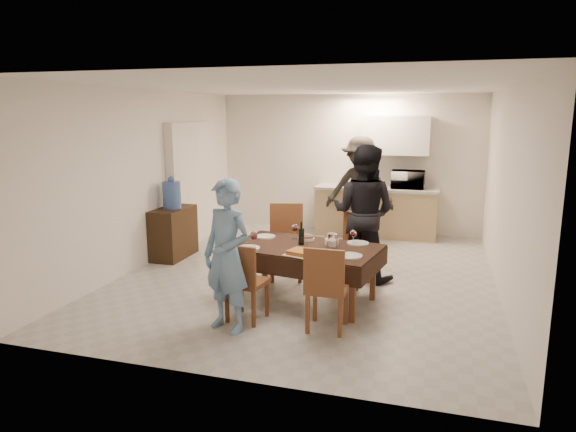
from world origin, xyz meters
name	(u,v)px	position (x,y,z in m)	size (l,w,h in m)	color
floor	(309,275)	(0.00, 0.00, 0.00)	(5.00, 6.00, 0.02)	#9D9C98
ceiling	(310,86)	(0.00, 0.00, 2.60)	(5.00, 6.00, 0.02)	white
wall_back	(348,163)	(0.00, 3.00, 1.30)	(5.00, 0.02, 2.60)	silver
wall_front	(220,232)	(0.00, -3.00, 1.30)	(5.00, 0.02, 2.60)	silver
wall_left	(148,177)	(-2.50, 0.00, 1.30)	(0.02, 6.00, 2.60)	silver
wall_right	(506,192)	(2.50, 0.00, 1.30)	(0.02, 6.00, 2.60)	silver
stub_partition	(191,184)	(-2.42, 1.20, 1.05)	(0.15, 1.40, 2.10)	white
kitchen_base_cabinet	(376,213)	(0.60, 2.68, 0.43)	(2.20, 0.60, 0.86)	#9D835E
kitchen_worktop	(377,188)	(0.60, 2.68, 0.89)	(2.24, 0.64, 0.05)	#ACACA7
upper_cabinet	(396,135)	(0.90, 2.82, 1.85)	(1.20, 0.34, 0.70)	white
dining_table	(304,249)	(0.19, -0.98, 0.65)	(1.90, 1.30, 0.69)	black
chair_near_left	(244,275)	(-0.26, -1.82, 0.54)	(0.45, 0.45, 0.48)	brown
chair_near_right	(326,280)	(0.64, -1.82, 0.57)	(0.42, 0.42, 0.50)	brown
chair_far_left	(284,236)	(-0.26, -0.33, 0.62)	(0.57, 0.58, 0.55)	brown
chair_far_right	(350,244)	(0.64, -0.32, 0.58)	(0.53, 0.54, 0.51)	brown
console	(173,233)	(-2.28, 0.28, 0.40)	(0.43, 0.86, 0.79)	black
water_jug	(172,195)	(-2.28, 0.28, 1.00)	(0.28, 0.28, 0.42)	#486FBA
wine_bottle	(301,233)	(0.14, -0.93, 0.83)	(0.07, 0.07, 0.29)	black
water_pitcher	(332,241)	(0.54, -1.03, 0.78)	(0.12, 0.12, 0.19)	white
savoury_tart	(304,253)	(0.29, -1.36, 0.71)	(0.41, 0.31, 0.05)	#B37034
salad_bowl	(332,242)	(0.49, -0.80, 0.72)	(0.17, 0.17, 0.07)	white
mushroom_dish	(306,239)	(0.14, -0.70, 0.70)	(0.19, 0.19, 0.03)	white
wine_glass_a	(254,240)	(-0.36, -1.23, 0.79)	(0.09, 0.09, 0.20)	white
wine_glass_b	(353,237)	(0.74, -0.73, 0.78)	(0.08, 0.08, 0.18)	white
wine_glass_c	(295,231)	(-0.01, -0.68, 0.79)	(0.09, 0.09, 0.21)	white
plate_near_left	(249,248)	(-0.41, -1.28, 0.69)	(0.27, 0.27, 0.02)	white
plate_near_right	(349,256)	(0.79, -1.28, 0.69)	(0.29, 0.29, 0.02)	white
plate_far_left	(265,236)	(-0.41, -0.68, 0.69)	(0.27, 0.27, 0.02)	white
plate_far_right	(358,243)	(0.79, -0.68, 0.69)	(0.27, 0.27, 0.02)	white
microwave	(408,180)	(1.16, 2.68, 1.07)	(0.58, 0.39, 0.32)	white
person_near	(227,256)	(-0.36, -2.03, 0.80)	(0.59, 0.38, 1.61)	#6690B8
person_far	(363,213)	(0.74, 0.07, 0.92)	(0.90, 0.70, 1.85)	black
person_kitchen	(360,189)	(0.36, 2.23, 0.93)	(1.20, 0.69, 1.85)	black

